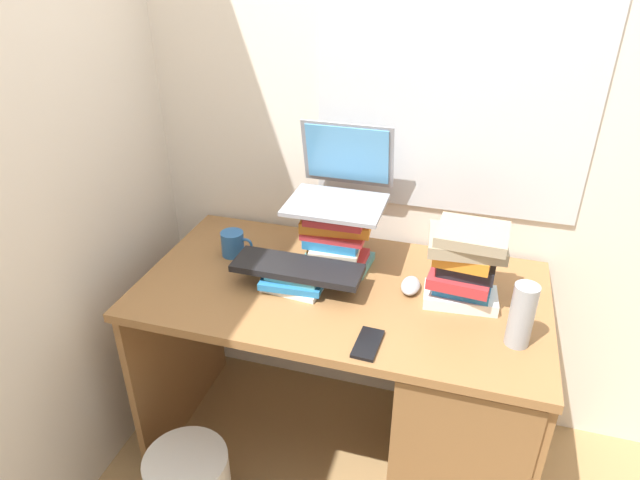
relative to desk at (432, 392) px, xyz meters
name	(u,v)px	position (x,y,z in m)	size (l,w,h in m)	color
ground_plane	(338,449)	(-0.33, 0.03, -0.42)	(6.00, 6.00, 0.00)	#9E7A4C
wall_back	(375,93)	(-0.33, 0.42, 0.88)	(6.00, 0.06, 2.60)	silver
wall_left	(89,105)	(-1.17, 0.03, 0.88)	(0.05, 6.00, 2.60)	beige
desk	(432,392)	(0.00, 0.00, 0.00)	(1.32, 0.71, 0.77)	olive
book_stack_tall	(336,235)	(-0.39, 0.16, 0.46)	(0.25, 0.20, 0.22)	teal
book_stack_keyboard_riser	(295,278)	(-0.48, -0.01, 0.38)	(0.21, 0.17, 0.06)	white
book_stack_side	(465,263)	(0.05, 0.06, 0.49)	(0.24, 0.21, 0.26)	white
laptop	(341,183)	(-0.39, 0.22, 0.63)	(0.32, 0.30, 0.25)	gray
keyboard	(297,268)	(-0.47, -0.01, 0.42)	(0.42, 0.14, 0.02)	black
computer_mouse	(410,286)	(-0.11, 0.07, 0.37)	(0.06, 0.10, 0.04)	#A5A8AD
mug	(233,244)	(-0.75, 0.12, 0.39)	(0.12, 0.08, 0.09)	#265999
water_bottle	(522,315)	(0.21, -0.11, 0.45)	(0.07, 0.07, 0.19)	#999EA5
cell_phone	(368,344)	(-0.19, -0.24, 0.35)	(0.07, 0.14, 0.01)	black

